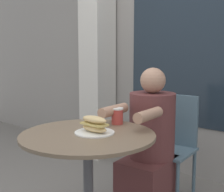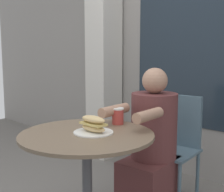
{
  "view_description": "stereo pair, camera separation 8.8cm",
  "coord_description": "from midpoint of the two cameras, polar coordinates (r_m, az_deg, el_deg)",
  "views": [
    {
      "loc": [
        1.29,
        -1.24,
        1.22
      ],
      "look_at": [
        0.0,
        0.22,
        0.94
      ],
      "focal_mm": 50.0,
      "sensor_mm": 36.0,
      "label": 1
    },
    {
      "loc": [
        1.35,
        -1.18,
        1.22
      ],
      "look_at": [
        0.0,
        0.22,
        0.94
      ],
      "focal_mm": 50.0,
      "sensor_mm": 36.0,
      "label": 2
    }
  ],
  "objects": [
    {
      "name": "storefront_wall",
      "position": [
        3.06,
        18.69,
        11.05
      ],
      "size": [
        8.0,
        0.09,
        2.8
      ],
      "color": "gray",
      "rests_on": "ground_plane"
    },
    {
      "name": "drink_cup",
      "position": [
        2.07,
        2.29,
        -3.67
      ],
      "size": [
        0.08,
        0.08,
        0.11
      ],
      "color": "#B73D38",
      "rests_on": "cafe_table"
    },
    {
      "name": "sandwich_on_plate",
      "position": [
        1.85,
        -2.07,
        -5.5
      ],
      "size": [
        0.24,
        0.24,
        0.1
      ],
      "rotation": [
        0.0,
        0.0,
        0.0
      ],
      "color": "white",
      "rests_on": "cafe_table"
    },
    {
      "name": "diner_chair",
      "position": [
        2.6,
        12.54,
        -7.68
      ],
      "size": [
        0.42,
        0.42,
        0.87
      ],
      "rotation": [
        0.0,
        0.0,
        3.25
      ],
      "color": "slate",
      "rests_on": "ground_plane"
    },
    {
      "name": "lattice_pillar",
      "position": [
        3.58,
        -0.82,
        7.78
      ],
      "size": [
        0.3,
        0.3,
        2.4
      ],
      "color": "beige",
      "rests_on": "ground_plane"
    },
    {
      "name": "cafe_table",
      "position": [
        1.91,
        -3.26,
        -12.38
      ],
      "size": [
        0.8,
        0.8,
        0.74
      ],
      "color": "brown",
      "rests_on": "ground_plane"
    },
    {
      "name": "seated_diner",
      "position": [
        2.32,
        8.21,
        -10.54
      ],
      "size": [
        0.38,
        0.61,
        1.11
      ],
      "rotation": [
        0.0,
        0.0,
        3.25
      ],
      "color": "brown",
      "rests_on": "ground_plane"
    }
  ]
}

